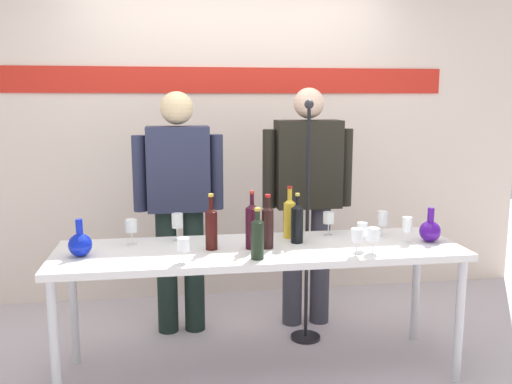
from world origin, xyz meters
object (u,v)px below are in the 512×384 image
object	(u,v)px
wine_bottle_0	(290,216)
microphone_stand	(307,261)
wine_bottle_5	(268,225)
wine_glass_left_0	(183,245)
wine_bottle_1	(211,227)
wine_glass_right_0	(373,235)
wine_bottle_3	(257,237)
wine_glass_right_5	(329,218)
wine_glass_left_2	(131,226)
presenter_right	(307,191)
wine_glass_right_3	(362,230)
wine_glass_left_1	(177,221)
decanter_blue_right	(430,230)
decanter_blue_left	(80,244)
wine_glass_right_2	(357,236)
wine_bottle_2	(252,225)
display_table	(260,257)
wine_bottle_4	(297,222)
wine_glass_right_4	(407,225)
presenter_left	(179,197)
wine_glass_right_1	(383,219)

from	to	relation	value
wine_bottle_0	microphone_stand	bearing A→B (deg)	51.58
wine_bottle_5	wine_glass_left_0	size ratio (longest dim) A/B	2.36
wine_bottle_1	wine_glass_right_0	distance (m)	0.90
wine_bottle_3	wine_glass_right_5	bearing A→B (deg)	40.34
wine_glass_left_2	wine_bottle_3	bearing A→B (deg)	-30.81
presenter_right	wine_glass_right_3	bearing A→B (deg)	-81.85
wine_glass_left_1	wine_glass_left_2	bearing A→B (deg)	-170.68
decanter_blue_right	wine_bottle_3	bearing A→B (deg)	-169.62
decanter_blue_left	wine_bottle_5	bearing A→B (deg)	0.31
decanter_blue_right	wine_glass_right_5	size ratio (longest dim) A/B	1.39
decanter_blue_left	wine_glass_right_2	distance (m)	1.51
decanter_blue_left	wine_glass_left_0	distance (m)	0.59
wine_bottle_2	wine_glass_left_1	bearing A→B (deg)	149.83
display_table	wine_glass_right_5	world-z (taller)	wine_glass_right_5
wine_bottle_1	wine_bottle_3	xyz separation A→B (m)	(0.23, -0.22, -0.01)
wine_bottle_4	wine_glass_left_2	size ratio (longest dim) A/B	1.99
wine_bottle_2	wine_glass_right_3	xyz separation A→B (m)	(0.61, -0.11, -0.03)
wine_bottle_4	wine_glass_right_4	distance (m)	0.65
wine_glass_right_0	decanter_blue_right	bearing A→B (deg)	23.26
wine_bottle_0	wine_glass_right_4	bearing A→B (deg)	-18.30
wine_bottle_2	wine_glass_right_0	xyz separation A→B (m)	(0.65, -0.19, -0.04)
wine_bottle_0	wine_glass_right_4	world-z (taller)	wine_bottle_0
wine_glass_left_2	microphone_stand	size ratio (longest dim) A/B	0.09
presenter_left	wine_glass_right_0	bearing A→B (deg)	-40.29
microphone_stand	presenter_right	bearing A→B (deg)	76.10
wine_bottle_2	wine_glass_left_0	bearing A→B (deg)	-151.25
display_table	decanter_blue_right	world-z (taller)	decanter_blue_right
microphone_stand	wine_bottle_0	bearing A→B (deg)	-128.42
presenter_left	wine_glass_left_0	distance (m)	0.91
wine_bottle_0	wine_bottle_4	size ratio (longest dim) A/B	1.08
presenter_right	wine_glass_left_0	world-z (taller)	presenter_right
wine_bottle_2	wine_glass_left_1	distance (m)	0.48
wine_glass_left_0	wine_glass_right_4	bearing A→B (deg)	8.95
display_table	wine_bottle_2	distance (m)	0.21
decanter_blue_right	wine_glass_right_5	world-z (taller)	decanter_blue_right
wine_bottle_3	wine_glass_left_1	size ratio (longest dim) A/B	1.66
wine_bottle_5	microphone_stand	size ratio (longest dim) A/B	0.19
decanter_blue_right	presenter_left	xyz separation A→B (m)	(-1.47, 0.71, 0.12)
wine_bottle_4	wine_glass_right_0	world-z (taller)	wine_bottle_4
wine_bottle_4	wine_glass_right_4	size ratio (longest dim) A/B	1.94
wine_bottle_0	wine_glass_right_0	distance (m)	0.56
wine_glass_right_1	wine_glass_right_0	bearing A→B (deg)	-118.85
wine_bottle_4	wine_glass_right_5	size ratio (longest dim) A/B	2.01
decanter_blue_left	wine_glass_right_5	distance (m)	1.48
wine_glass_right_5	microphone_stand	distance (m)	0.39
wine_bottle_4	wine_glass_left_0	size ratio (longest dim) A/B	2.25
wine_glass_left_0	wine_glass_right_2	world-z (taller)	wine_glass_right_2
wine_bottle_4	wine_bottle_5	world-z (taller)	wine_bottle_5
wine_bottle_0	wine_bottle_2	xyz separation A→B (m)	(-0.26, -0.21, 0.01)
decanter_blue_left	wine_glass_right_5	world-z (taller)	decanter_blue_left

